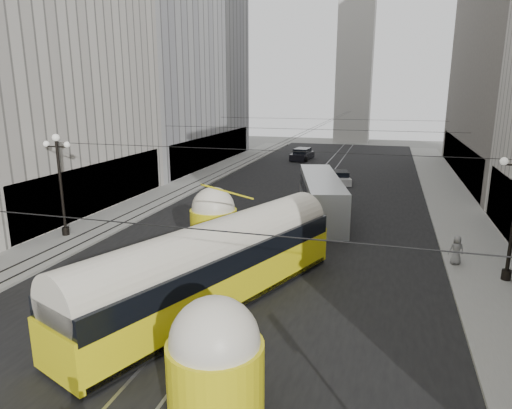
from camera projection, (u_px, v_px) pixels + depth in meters
The scene contains 14 objects.
road at pixel (304, 199), 39.06m from camera, with size 20.00×85.00×0.02m, color black.
sidewalk_left at pixel (192, 183), 45.56m from camera, with size 4.00×72.00×0.15m, color gray.
sidewalk_right at pixel (449, 198), 39.03m from camera, with size 4.00×72.00×0.15m, color gray.
rail_left at pixel (295, 199), 39.26m from camera, with size 0.12×85.00×0.04m, color gray.
rail_right at pixel (312, 200), 38.85m from camera, with size 0.12×85.00×0.04m, color gray.
building_left_far at pixel (168, 46), 55.45m from camera, with size 12.60×28.60×28.60m.
distant_tower at pixel (355, 56), 79.65m from camera, with size 6.00×6.00×31.36m.
lamppost_left_mid at pixel (60, 179), 28.07m from camera, with size 1.86×0.44×6.37m.
catenary at pixel (305, 131), 36.66m from camera, with size 25.00×72.00×0.23m.
streetcar at pixel (214, 265), 19.43m from camera, with size 8.01×16.08×3.75m.
city_bus at pixel (321, 195), 33.31m from camera, with size 5.17×12.04×2.96m.
sedan_white_far at pixel (340, 178), 45.54m from camera, with size 2.59×4.30×1.27m.
sedan_dark_far at pixel (302, 155), 61.10m from camera, with size 2.59×5.15×1.56m.
pedestrian_sidewalk_right at pixel (456, 250), 23.90m from camera, with size 0.76×0.47×1.56m, color slate.
Camera 1 is at (6.73, -5.12, 9.05)m, focal length 32.00 mm.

